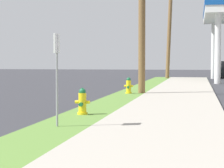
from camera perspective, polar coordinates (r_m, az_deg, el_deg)
fire_hydrant_second at (r=12.75m, az=-3.73°, el=-2.37°), size 0.42×0.38×0.74m
fire_hydrant_third at (r=20.84m, az=2.09°, el=-0.30°), size 0.42×0.37×0.74m
utility_pole_background at (r=39.48m, az=7.22°, el=7.48°), size 1.00×1.25×9.12m
street_sign_post at (r=10.43m, az=-6.93°, el=2.97°), size 0.05×0.36×2.12m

